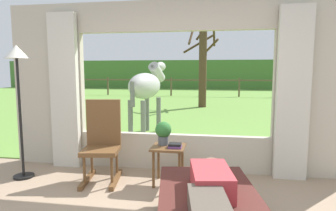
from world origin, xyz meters
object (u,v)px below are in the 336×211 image
reclining_person (211,190)px  horse (147,86)px  pasture_tree (203,65)px  rocking_chair (102,141)px  floor_lamp_left (17,72)px  side_table (168,153)px  potted_plant (163,132)px  book_stack (175,146)px

reclining_person → horse: size_ratio=0.79×
horse → pasture_tree: size_ratio=0.51×
rocking_chair → horse: (-0.06, 2.92, 0.61)m
horse → floor_lamp_left: bearing=-96.8°
side_table → floor_lamp_left: floor_lamp_left is taller
reclining_person → side_table: size_ratio=2.76×
reclining_person → potted_plant: bearing=106.1°
reclining_person → rocking_chair: rocking_chair is taller
side_table → floor_lamp_left: (-2.09, -0.10, 1.09)m
potted_plant → side_table: bearing=-36.9°
rocking_chair → pasture_tree: (1.01, 8.36, 1.23)m
book_stack → pasture_tree: bearing=90.2°
book_stack → floor_lamp_left: size_ratio=0.09×
rocking_chair → side_table: rocking_chair is taller
rocking_chair → side_table: size_ratio=2.15×
potted_plant → rocking_chair: bearing=-177.6°
side_table → horse: 3.20m
reclining_person → floor_lamp_left: floor_lamp_left is taller
side_table → pasture_tree: (0.07, 8.38, 1.35)m
rocking_chair → book_stack: bearing=-13.5°
reclining_person → side_table: (-0.58, 1.36, -0.10)m
floor_lamp_left → horse: size_ratio=1.03×
book_stack → floor_lamp_left: (-2.19, -0.04, 0.96)m
book_stack → pasture_tree: (-0.02, 8.44, 1.22)m
reclining_person → book_stack: size_ratio=8.09×
potted_plant → book_stack: (0.18, -0.12, -0.15)m
reclining_person → horse: (-1.58, 4.31, 0.63)m
floor_lamp_left → book_stack: bearing=1.1°
potted_plant → pasture_tree: bearing=89.0°
book_stack → pasture_tree: size_ratio=0.05×
reclining_person → pasture_tree: bearing=84.1°
reclining_person → floor_lamp_left: 3.12m
reclining_person → horse: bearing=101.3°
rocking_chair → potted_plant: bearing=-6.5°
reclining_person → potted_plant: size_ratio=4.49×
side_table → pasture_tree: pasture_tree is taller
book_stack → pasture_tree: 8.53m
book_stack → horse: bearing=110.1°
rocking_chair → book_stack: 1.04m
rocking_chair → book_stack: size_ratio=6.31×
horse → side_table: bearing=-58.4°
reclining_person → horse: horse is taller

